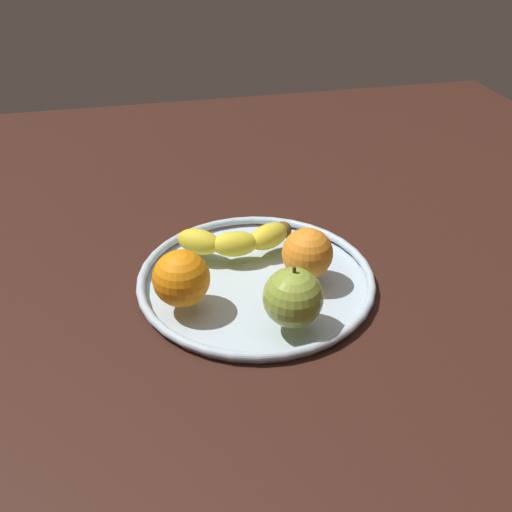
{
  "coord_description": "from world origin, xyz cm",
  "views": [
    {
      "loc": [
        -14.55,
        -64.89,
        48.82
      ],
      "look_at": [
        0.0,
        0.0,
        4.8
      ],
      "focal_mm": 40.41,
      "sensor_mm": 36.0,
      "label": 1
    }
  ],
  "objects_px": {
    "banana": "(237,240)",
    "orange_center": "(307,253)",
    "fruit_bowl": "(256,279)",
    "orange_front_left": "(181,278)",
    "apple": "(293,297)"
  },
  "relations": [
    {
      "from": "orange_front_left",
      "to": "apple",
      "type": "bearing_deg",
      "value": -28.58
    },
    {
      "from": "fruit_bowl",
      "to": "orange_front_left",
      "type": "relative_size",
      "value": 4.48
    },
    {
      "from": "fruit_bowl",
      "to": "apple",
      "type": "relative_size",
      "value": 4.02
    },
    {
      "from": "fruit_bowl",
      "to": "orange_center",
      "type": "relative_size",
      "value": 4.73
    },
    {
      "from": "banana",
      "to": "apple",
      "type": "xyz_separation_m",
      "value": [
        0.04,
        -0.18,
        0.02
      ]
    },
    {
      "from": "orange_front_left",
      "to": "orange_center",
      "type": "distance_m",
      "value": 0.18
    },
    {
      "from": "banana",
      "to": "orange_center",
      "type": "xyz_separation_m",
      "value": [
        0.08,
        -0.08,
        0.02
      ]
    },
    {
      "from": "banana",
      "to": "orange_front_left",
      "type": "relative_size",
      "value": 2.47
    },
    {
      "from": "apple",
      "to": "fruit_bowl",
      "type": "bearing_deg",
      "value": 100.95
    },
    {
      "from": "fruit_bowl",
      "to": "orange_center",
      "type": "height_order",
      "value": "orange_center"
    },
    {
      "from": "fruit_bowl",
      "to": "orange_center",
      "type": "bearing_deg",
      "value": -13.86
    },
    {
      "from": "banana",
      "to": "orange_center",
      "type": "height_order",
      "value": "orange_center"
    },
    {
      "from": "banana",
      "to": "fruit_bowl",
      "type": "bearing_deg",
      "value": -72.7
    },
    {
      "from": "banana",
      "to": "orange_center",
      "type": "distance_m",
      "value": 0.12
    },
    {
      "from": "fruit_bowl",
      "to": "apple",
      "type": "xyz_separation_m",
      "value": [
        0.02,
        -0.11,
        0.05
      ]
    }
  ]
}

